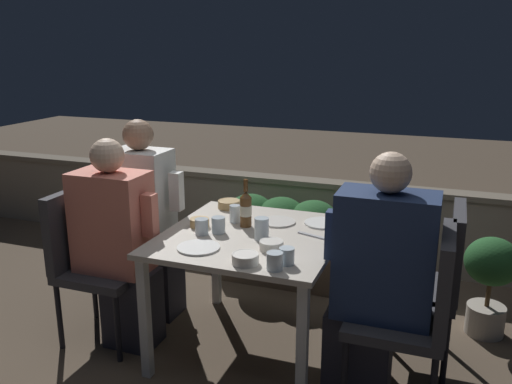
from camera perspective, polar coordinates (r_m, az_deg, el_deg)
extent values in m
plane|color=brown|center=(3.31, -0.47, -16.03)|extent=(16.00, 16.00, 0.00)
cube|color=gray|center=(4.47, 6.24, -3.11)|extent=(9.00, 0.14, 0.62)
cube|color=#706656|center=(4.38, 6.37, 1.00)|extent=(9.00, 0.18, 0.04)
cube|color=#BCB2A3|center=(3.01, -0.50, -4.68)|extent=(0.95, 1.00, 0.03)
cube|color=silver|center=(2.96, -11.60, -12.90)|extent=(0.05, 0.05, 0.68)
cube|color=silver|center=(2.66, 4.89, -16.16)|extent=(0.05, 0.05, 0.68)
cube|color=silver|center=(3.68, -4.23, -6.78)|extent=(0.05, 0.05, 0.68)
cube|color=silver|center=(3.44, 8.95, -8.59)|extent=(0.05, 0.05, 0.68)
cube|color=brown|center=(4.10, 2.56, -7.34)|extent=(0.88, 0.36, 0.28)
ellipsoid|color=#235628|center=(4.07, -0.66, -2.87)|extent=(0.40, 0.47, 0.38)
ellipsoid|color=#235628|center=(3.99, 2.61, -3.25)|extent=(0.40, 0.47, 0.38)
ellipsoid|color=#235628|center=(3.93, 6.00, -3.64)|extent=(0.40, 0.47, 0.38)
cube|color=#333338|center=(3.33, -15.53, -8.05)|extent=(0.46, 0.46, 0.05)
cube|color=#333338|center=(3.36, -18.67, -3.51)|extent=(0.06, 0.46, 0.45)
cylinder|color=black|center=(3.41, -20.00, -12.19)|extent=(0.03, 0.03, 0.41)
cylinder|color=black|center=(3.18, -14.34, -13.74)|extent=(0.03, 0.03, 0.41)
cylinder|color=black|center=(3.68, -16.02, -9.68)|extent=(0.03, 0.03, 0.41)
cylinder|color=black|center=(3.48, -10.61, -10.88)|extent=(0.03, 0.03, 0.41)
cube|color=#282833|center=(3.33, -12.83, -11.77)|extent=(0.29, 0.23, 0.46)
cube|color=#E07A66|center=(3.18, -14.91, -3.06)|extent=(0.42, 0.26, 0.58)
cube|color=#E07A66|center=(3.03, -11.11, -2.39)|extent=(0.07, 0.07, 0.24)
sphere|color=beige|center=(3.09, -15.40, 3.73)|extent=(0.19, 0.19, 0.19)
cube|color=#333338|center=(3.64, -12.57, -5.80)|extent=(0.46, 0.46, 0.05)
cube|color=#333338|center=(3.67, -15.48, -1.66)|extent=(0.06, 0.46, 0.45)
cylinder|color=black|center=(3.69, -16.67, -9.67)|extent=(0.03, 0.03, 0.41)
cylinder|color=black|center=(3.48, -11.32, -10.87)|extent=(0.03, 0.03, 0.41)
cylinder|color=black|center=(3.98, -13.26, -7.50)|extent=(0.03, 0.03, 0.41)
cylinder|color=black|center=(3.79, -8.18, -8.45)|extent=(0.03, 0.03, 0.41)
cube|color=#282833|center=(3.64, -10.09, -9.18)|extent=(0.25, 0.23, 0.46)
cube|color=white|center=(3.50, -11.93, -0.75)|extent=(0.36, 0.26, 0.63)
cube|color=white|center=(3.35, -8.37, 0.08)|extent=(0.07, 0.07, 0.24)
sphere|color=#99755B|center=(3.41, -12.31, 5.91)|extent=(0.19, 0.19, 0.19)
cube|color=#333338|center=(2.76, 14.46, -13.09)|extent=(0.46, 0.46, 0.05)
cube|color=#333338|center=(2.65, 19.25, -8.74)|extent=(0.06, 0.46, 0.45)
cylinder|color=black|center=(2.73, 9.28, -18.73)|extent=(0.03, 0.03, 0.41)
cylinder|color=black|center=(3.07, 10.78, -14.70)|extent=(0.03, 0.03, 0.41)
cylinder|color=black|center=(3.04, 18.43, -15.53)|extent=(0.03, 0.03, 0.41)
cube|color=#282833|center=(2.88, 10.68, -16.26)|extent=(0.32, 0.23, 0.46)
cube|color=navy|center=(2.63, 13.43, -6.55)|extent=(0.46, 0.26, 0.61)
cube|color=navy|center=(2.64, 8.13, -4.47)|extent=(0.07, 0.07, 0.24)
sphere|color=beige|center=(2.51, 14.00, 1.99)|extent=(0.19, 0.19, 0.19)
cube|color=#333338|center=(3.12, 16.09, -9.77)|extent=(0.46, 0.46, 0.05)
cube|color=#333338|center=(3.02, 20.31, -5.82)|extent=(0.06, 0.46, 0.45)
cylinder|color=black|center=(3.06, 11.63, -14.78)|extent=(0.03, 0.03, 0.41)
cylinder|color=black|center=(3.05, 19.29, -15.58)|extent=(0.03, 0.03, 0.41)
cylinder|color=black|center=(3.41, 12.69, -11.53)|extent=(0.03, 0.03, 0.41)
cylinder|color=black|center=(3.40, 19.48, -12.22)|extent=(0.03, 0.03, 0.41)
cylinder|color=brown|center=(3.09, -1.08, -2.11)|extent=(0.07, 0.07, 0.17)
cylinder|color=beige|center=(3.09, -1.08, -1.96)|extent=(0.07, 0.07, 0.06)
cone|color=brown|center=(3.06, -1.09, -0.28)|extent=(0.07, 0.07, 0.03)
cylinder|color=brown|center=(3.05, -1.10, 0.68)|extent=(0.03, 0.03, 0.07)
cylinder|color=silver|center=(3.19, 2.30, -3.14)|extent=(0.21, 0.21, 0.01)
cylinder|color=white|center=(3.18, 7.07, -3.27)|extent=(0.22, 0.22, 0.01)
cylinder|color=white|center=(2.81, -6.08, -5.82)|extent=(0.22, 0.22, 0.01)
cylinder|color=beige|center=(2.77, 1.64, -5.64)|extent=(0.12, 0.12, 0.05)
torus|color=beige|center=(2.76, 1.64, -5.25)|extent=(0.12, 0.12, 0.01)
cylinder|color=tan|center=(3.46, -2.86, -1.29)|extent=(0.14, 0.14, 0.05)
torus|color=tan|center=(3.45, -2.86, -0.97)|extent=(0.14, 0.14, 0.01)
cylinder|color=tan|center=(3.12, -5.96, -3.22)|extent=(0.11, 0.11, 0.05)
torus|color=tan|center=(3.12, -5.97, -2.87)|extent=(0.11, 0.11, 0.01)
cylinder|color=silver|center=(2.61, -1.13, -7.03)|extent=(0.13, 0.13, 0.05)
torus|color=silver|center=(2.60, -1.14, -6.61)|extent=(0.13, 0.13, 0.01)
cylinder|color=silver|center=(3.18, -2.23, -2.30)|extent=(0.06, 0.06, 0.10)
cylinder|color=silver|center=(2.60, 3.26, -6.75)|extent=(0.07, 0.07, 0.08)
cylinder|color=silver|center=(2.53, 1.98, -7.28)|extent=(0.08, 0.08, 0.08)
cylinder|color=silver|center=(3.01, -3.98, -3.49)|extent=(0.08, 0.08, 0.09)
cylinder|color=silver|center=(2.99, -5.74, -3.65)|extent=(0.07, 0.07, 0.09)
cylinder|color=silver|center=(2.90, 0.60, -3.88)|extent=(0.08, 0.08, 0.12)
cube|color=silver|center=(3.33, -1.12, -2.33)|extent=(0.11, 0.15, 0.01)
cube|color=silver|center=(2.98, 5.86, -4.56)|extent=(0.17, 0.07, 0.01)
cylinder|color=#B2A899|center=(3.69, 22.96, -12.25)|extent=(0.23, 0.23, 0.18)
cylinder|color=#47331E|center=(3.61, 23.25, -9.80)|extent=(0.03, 0.03, 0.16)
ellipsoid|color=#235628|center=(3.53, 23.62, -6.70)|extent=(0.32, 0.32, 0.29)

